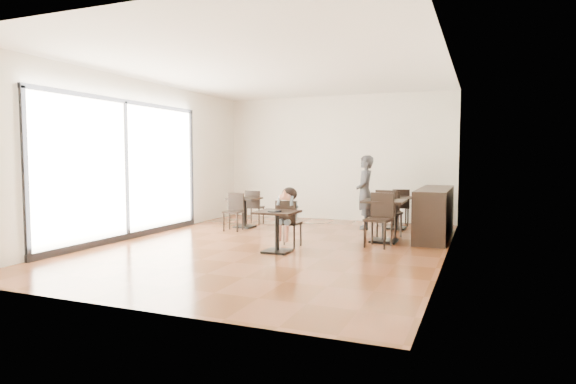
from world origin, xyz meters
The scene contains 23 objects.
floor centered at (0.00, 0.00, 0.00)m, with size 6.00×8.00×0.01m, color brown.
ceiling centered at (0.00, 0.00, 3.20)m, with size 6.00×8.00×0.01m, color white.
wall_back centered at (0.00, 4.00, 1.60)m, with size 6.00×0.01×3.20m, color white.
wall_front centered at (0.00, -4.00, 1.60)m, with size 6.00×0.01×3.20m, color white.
wall_left centered at (-3.00, 0.00, 1.60)m, with size 0.01×8.00×3.20m, color white.
wall_right centered at (3.00, 0.00, 1.60)m, with size 0.01×8.00×3.20m, color white.
storefront_window centered at (-2.97, -0.50, 1.40)m, with size 0.04×4.50×2.60m, color white.
child_table centered at (0.31, -0.59, 0.35)m, with size 0.67×0.67×0.71m, color black, non-canonical shape.
child_chair centered at (0.31, -0.04, 0.43)m, with size 0.38×0.38×0.85m, color black, non-canonical shape.
child centered at (0.31, -0.04, 0.54)m, with size 0.38×0.54×1.07m, color slate, non-canonical shape.
plate centered at (0.31, -0.69, 0.72)m, with size 0.24×0.24×0.01m, color black.
pizza_slice centered at (0.31, -0.23, 0.93)m, with size 0.25×0.19×0.06m, color tan, non-canonical shape.
adult_patron centered at (1.07, 2.65, 0.83)m, with size 0.61×0.40×1.66m, color #353539.
cafe_table_mid centered at (1.80, 1.12, 0.40)m, with size 0.76×0.76×0.81m, color black, non-canonical shape.
cafe_table_left centered at (-1.55, 1.83, 0.34)m, with size 0.65×0.65×0.69m, color black, non-canonical shape.
cafe_table_back centered at (1.72, 2.95, 0.36)m, with size 0.69×0.69×0.73m, color black, non-canonical shape.
chair_mid_a centered at (1.80, 1.67, 0.49)m, with size 0.44×0.44×0.97m, color black, non-canonical shape.
chair_mid_b centered at (1.80, 0.57, 0.49)m, with size 0.44×0.44×0.97m, color black, non-canonical shape.
chair_left_a centered at (-1.55, 2.38, 0.41)m, with size 0.37×0.37×0.83m, color black, non-canonical shape.
chair_left_b centered at (-1.55, 1.28, 0.41)m, with size 0.37×0.37×0.83m, color black, non-canonical shape.
chair_back_a centered at (1.72, 3.50, 0.44)m, with size 0.39×0.39×0.87m, color black, non-canonical shape.
chair_back_b centered at (1.72, 2.40, 0.44)m, with size 0.39×0.39×0.87m, color black, non-canonical shape.
service_counter centered at (2.65, 2.00, 0.50)m, with size 0.60×2.40×1.00m, color black.
Camera 1 is at (3.53, -8.03, 1.62)m, focal length 30.00 mm.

